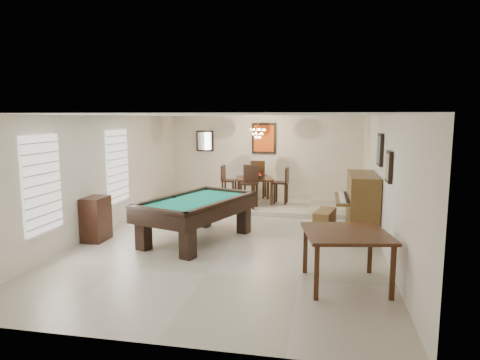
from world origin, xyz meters
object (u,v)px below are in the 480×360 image
(upright_piano, at_px, (354,204))
(dining_chair_west, at_px, (229,183))
(flower_vase, at_px, (255,170))
(dining_chair_south, at_px, (249,187))
(dining_chair_east, at_px, (281,186))
(pool_table, at_px, (197,220))
(chandelier, at_px, (258,130))
(dining_chair_north, at_px, (259,179))
(apothecary_chest, at_px, (96,219))
(square_table, at_px, (346,259))
(dining_table, at_px, (255,188))
(piano_bench, at_px, (325,221))

(upright_piano, distance_m, dining_chair_west, 4.23)
(flower_vase, distance_m, dining_chair_south, 0.88)
(dining_chair_east, bearing_deg, pool_table, -15.82)
(chandelier, bearing_deg, dining_chair_north, 95.47)
(flower_vase, xyz_separation_m, chandelier, (0.09, -0.03, 1.14))
(apothecary_chest, relative_size, dining_chair_south, 0.80)
(square_table, height_order, upright_piano, upright_piano)
(dining_table, xyz_separation_m, dining_chair_east, (0.76, -0.03, 0.10))
(upright_piano, distance_m, dining_chair_north, 4.18)
(flower_vase, xyz_separation_m, dining_chair_north, (0.01, 0.73, -0.37))
(dining_table, xyz_separation_m, flower_vase, (0.00, 0.00, 0.52))
(dining_chair_north, xyz_separation_m, chandelier, (0.07, -0.76, 1.50))
(square_table, xyz_separation_m, chandelier, (-2.21, 5.51, 1.78))
(pool_table, relative_size, upright_piano, 1.59)
(apothecary_chest, xyz_separation_m, dining_chair_west, (1.93, 4.06, 0.19))
(upright_piano, bearing_deg, square_table, -96.09)
(upright_piano, bearing_deg, chandelier, 135.09)
(chandelier, bearing_deg, apothecary_chest, -124.62)
(dining_chair_south, distance_m, dining_chair_east, 1.10)
(piano_bench, bearing_deg, upright_piano, -6.70)
(apothecary_chest, xyz_separation_m, flower_vase, (2.69, 4.05, 0.60))
(flower_vase, height_order, chandelier, chandelier)
(pool_table, distance_m, flower_vase, 3.77)
(piano_bench, xyz_separation_m, dining_chair_west, (-2.74, 2.48, 0.40))
(flower_vase, height_order, dining_chair_south, dining_chair_south)
(piano_bench, relative_size, dining_chair_south, 0.78)
(dining_table, relative_size, chandelier, 1.68)
(dining_chair_north, height_order, dining_chair_east, dining_chair_north)
(apothecary_chest, bearing_deg, pool_table, 10.60)
(flower_vase, height_order, dining_chair_north, dining_chair_north)
(dining_table, bearing_deg, dining_chair_south, -91.60)
(apothecary_chest, height_order, dining_chair_west, dining_chair_west)
(dining_chair_south, bearing_deg, flower_vase, 95.01)
(pool_table, xyz_separation_m, dining_chair_east, (1.38, 3.63, 0.20))
(dining_chair_north, distance_m, chandelier, 1.69)
(square_table, height_order, flower_vase, flower_vase)
(dining_chair_north, relative_size, dining_chair_east, 1.12)
(chandelier, bearing_deg, dining_chair_south, -98.08)
(piano_bench, bearing_deg, chandelier, 127.86)
(pool_table, bearing_deg, dining_chair_north, 101.06)
(dining_table, bearing_deg, dining_chair_west, 179.34)
(flower_vase, distance_m, dining_chair_east, 0.87)
(square_table, height_order, dining_chair_east, dining_chair_east)
(upright_piano, relative_size, dining_chair_south, 1.41)
(flower_vase, distance_m, chandelier, 1.14)
(upright_piano, xyz_separation_m, flower_vase, (-2.61, 2.55, 0.39))
(upright_piano, bearing_deg, dining_chair_east, 126.37)
(flower_vase, bearing_deg, piano_bench, -51.23)
(square_table, height_order, piano_bench, square_table)
(pool_table, bearing_deg, piano_bench, 43.81)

